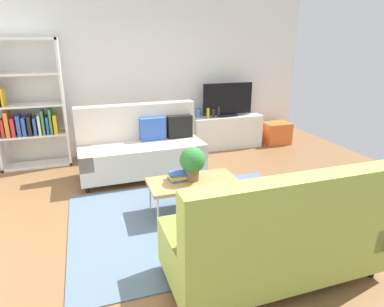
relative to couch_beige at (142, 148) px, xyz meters
The scene contains 18 objects.
ground_plane 1.62m from the couch_beige, 79.98° to the right, with size 7.68×7.68×0.00m, color brown.
wall_far 1.64m from the couch_beige, 77.94° to the left, with size 6.40×0.12×2.90m, color white.
area_rug 1.71m from the couch_beige, 78.34° to the right, with size 2.90×2.20×0.01m, color slate.
couch_beige is the anchor object (origin of this frame).
couch_green 2.92m from the couch_beige, 76.69° to the right, with size 1.91×0.87×1.10m.
coffee_table 1.47m from the couch_beige, 74.86° to the right, with size 1.10×0.56×0.42m.
tv_console 2.08m from the couch_beige, 26.59° to the left, with size 1.40×0.44×0.64m, color silver.
tv 2.12m from the couch_beige, 26.09° to the left, with size 1.00×0.20×0.64m.
bookshelf 1.99m from the couch_beige, 150.49° to the left, with size 1.10×0.36×2.10m.
storage_trunk 3.07m from the couch_beige, 15.65° to the left, with size 0.52×0.40×0.44m, color orange.
potted_plant 1.47m from the couch_beige, 74.61° to the right, with size 0.32×0.32×0.42m.
table_book_0 1.36m from the couch_beige, 80.33° to the right, with size 0.24×0.18×0.03m, color #3359B2.
table_book_1 1.36m from the couch_beige, 80.33° to the right, with size 0.24×0.18×0.04m, color gold.
table_book_2 1.36m from the couch_beige, 80.33° to the right, with size 0.24×0.18×0.03m, color #3359B2.
vase_0 1.63m from the couch_beige, 37.52° to the left, with size 0.11×0.11×0.17m, color #4C72B2.
bottle_0 1.72m from the couch_beige, 31.58° to the left, with size 0.06×0.06×0.19m, color gold.
bottle_1 1.81m from the couch_beige, 29.75° to the left, with size 0.06×0.06×0.17m, color #262626.
bottle_2 1.91m from the couch_beige, 28.11° to the left, with size 0.05×0.05×0.21m, color #262626.
Camera 1 is at (-1.07, -3.48, 2.07)m, focal length 31.30 mm.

